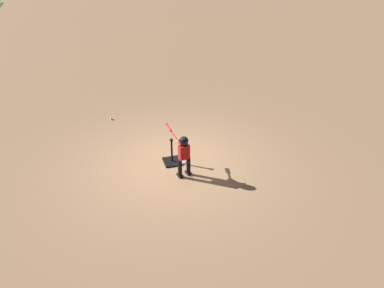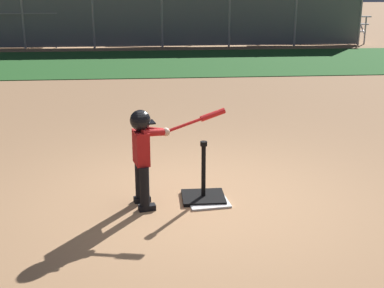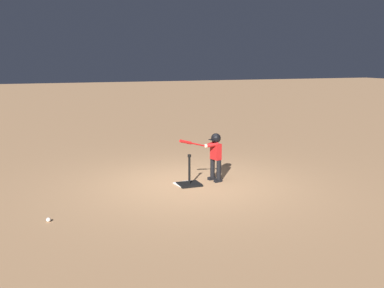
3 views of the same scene
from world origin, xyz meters
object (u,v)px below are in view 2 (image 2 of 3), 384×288
Objects in this scene: batting_tee at (203,192)px; batter_child at (145,146)px; bleachers_far_left at (169,29)px; bleachers_center at (311,28)px; bleachers_far_right at (22,28)px.

batting_tee is 0.63× the size of batter_child.
bleachers_far_left is 0.74× the size of bleachers_center.
batting_tee is at bearing -111.06° from bleachers_center.
bleachers_far_right is at bearing 109.25° from batting_tee.
bleachers_center is (6.27, 14.75, -0.18)m from batter_child.
batter_child reaches higher than bleachers_center.
bleachers_center is at bearing -7.06° from bleachers_far_left.
bleachers_far_right reaches higher than batter_child.
bleachers_center reaches higher than batting_tee.
bleachers_far_right reaches higher than batting_tee.
batting_tee is 15.32m from bleachers_far_right.
batter_child is at bearing -73.16° from bleachers_far_right.
batting_tee is at bearing 11.35° from batter_child.
batter_child reaches higher than batting_tee.
bleachers_far_left is at bearing 86.56° from batter_child.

